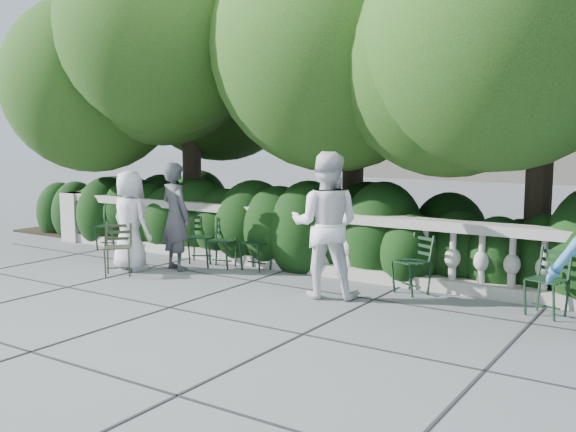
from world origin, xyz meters
The scene contains 14 objects.
ground centered at (0.00, 0.00, 0.00)m, with size 90.00×90.00×0.00m, color #585B60.
balustrade centered at (0.00, 1.80, 0.49)m, with size 12.00×0.44×1.00m.
shrub_hedge centered at (0.00, 3.00, 0.00)m, with size 15.00×2.60×1.70m, color black, non-canonical shape.
tree_canopy centered at (0.69, 3.19, 3.96)m, with size 15.04×6.52×6.78m.
chair_a centered at (-4.38, 1.35, 0.00)m, with size 0.44×0.48×0.84m, color black, non-canonical shape.
chair_b centered at (-2.00, 1.33, 0.00)m, with size 0.44×0.48×0.84m, color black, non-canonical shape.
chair_c centered at (-0.94, 1.34, 0.00)m, with size 0.44×0.48×0.84m, color black, non-canonical shape.
chair_d centered at (-1.49, 1.17, 0.00)m, with size 0.44×0.48×0.84m, color black, non-canonical shape.
chair_e centered at (1.73, 1.25, 0.00)m, with size 0.44×0.48×0.84m, color black, non-canonical shape.
chair_f centered at (3.54, 1.10, 0.00)m, with size 0.44×0.48×0.84m, color black, non-canonical shape.
chair_weathered centered at (-2.39, -0.14, 0.00)m, with size 0.44×0.48×0.84m, color black, non-canonical shape.
person_businessman centered at (-2.63, 0.36, 0.81)m, with size 0.79×0.51×1.62m, color silver.
person_woman_grey centered at (-2.03, 0.78, 0.88)m, with size 0.64×0.42×1.75m, color #3D3D42.
person_casual_man centered at (0.87, 0.60, 0.98)m, with size 0.95×0.74×1.97m, color white.
Camera 1 is at (5.12, -6.80, 2.19)m, focal length 40.00 mm.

